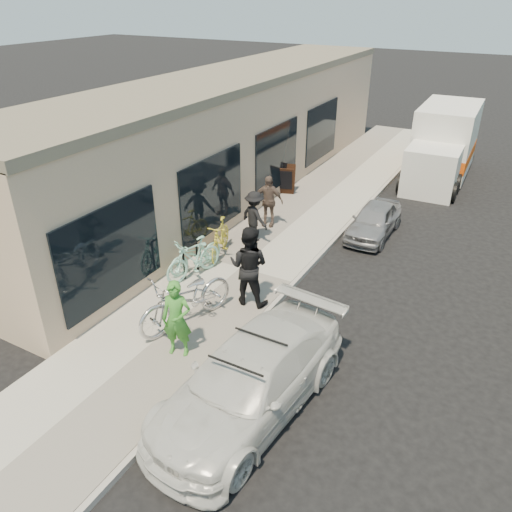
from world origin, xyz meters
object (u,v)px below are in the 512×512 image
at_px(sedan_silver, 374,220).
at_px(tandem_bike, 186,299).
at_px(bike_rack, 190,257).
at_px(sedan_white, 250,380).
at_px(man_standing, 249,266).
at_px(cruiser_bike_b, 196,254).
at_px(woman_rider, 177,319).
at_px(sandwich_board, 286,180).
at_px(moving_truck, 443,147).
at_px(bystander_a, 254,216).
at_px(bystander_b, 268,201).
at_px(cruiser_bike_c, 220,238).
at_px(cruiser_bike_a, 193,258).

relative_size(sedan_silver, tandem_bike, 1.20).
height_order(bike_rack, sedan_white, sedan_white).
xyz_separation_m(sedan_silver, tandem_bike, (-2.13, -6.67, 0.29)).
xyz_separation_m(man_standing, cruiser_bike_b, (-1.99, 0.69, -0.53)).
xyz_separation_m(bike_rack, woman_rider, (1.64, -2.71, 0.33)).
bearing_deg(sandwich_board, sedan_white, -85.27).
bearing_deg(moving_truck, bystander_a, -113.28).
xyz_separation_m(sedan_white, cruiser_bike_b, (-3.63, 3.50, -0.07)).
relative_size(bystander_a, bystander_b, 0.94).
bearing_deg(sedan_white, tandem_bike, 155.56).
height_order(moving_truck, bystander_a, moving_truck).
relative_size(sedan_white, sedan_silver, 1.62).
relative_size(moving_truck, bystander_a, 3.71).
bearing_deg(bystander_a, woman_rider, 122.10).
bearing_deg(bystander_b, sandwich_board, 93.45).
bearing_deg(sedan_silver, bystander_a, -141.05).
relative_size(bike_rack, cruiser_bike_c, 0.49).
xyz_separation_m(bike_rack, cruiser_bike_b, (-0.04, 0.31, -0.06)).
bearing_deg(cruiser_bike_c, sedan_silver, 30.48).
height_order(cruiser_bike_a, bystander_a, bystander_a).
relative_size(cruiser_bike_a, bystander_b, 1.07).
distance_m(bike_rack, bystander_a, 2.59).
relative_size(man_standing, cruiser_bike_b, 1.16).
height_order(cruiser_bike_c, bystander_a, bystander_a).
distance_m(sedan_white, woman_rider, 2.03).
xyz_separation_m(sedan_silver, bystander_b, (-3.02, -1.20, 0.46)).
bearing_deg(man_standing, sandwich_board, -79.03).
bearing_deg(cruiser_bike_a, cruiser_bike_c, 107.11).
xyz_separation_m(sandwich_board, man_standing, (2.36, -6.81, 0.46)).
bearing_deg(sandwich_board, bystander_a, -95.11).
distance_m(cruiser_bike_a, bystander_b, 3.72).
xyz_separation_m(bike_rack, sedan_white, (3.58, -3.20, 0.00)).
bearing_deg(bystander_b, tandem_bike, -92.10).
distance_m(sedan_white, cruiser_bike_c, 5.68).
xyz_separation_m(bike_rack, sedan_silver, (3.33, 4.87, -0.16)).
xyz_separation_m(sandwich_board, bystander_a, (0.88, -3.88, 0.24)).
distance_m(sedan_white, sedan_silver, 8.07).
relative_size(sedan_white, cruiser_bike_c, 2.77).
relative_size(sandwich_board, bystander_a, 0.66).
bearing_deg(bystander_b, man_standing, -79.36).
height_order(tandem_bike, bystander_b, bystander_b).
bearing_deg(cruiser_bike_c, cruiser_bike_b, -114.79).
xyz_separation_m(cruiser_bike_b, cruiser_bike_c, (0.13, 0.98, 0.07)).
bearing_deg(moving_truck, sedan_white, -93.39).
distance_m(sedan_white, moving_truck, 14.69).
bearing_deg(moving_truck, sandwich_board, -132.77).
xyz_separation_m(tandem_bike, cruiser_bike_a, (-1.08, 1.77, -0.12)).
xyz_separation_m(man_standing, bystander_a, (-1.49, 2.92, -0.21)).
distance_m(sedan_white, cruiser_bike_b, 5.04).
bearing_deg(cruiser_bike_b, man_standing, -3.30).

